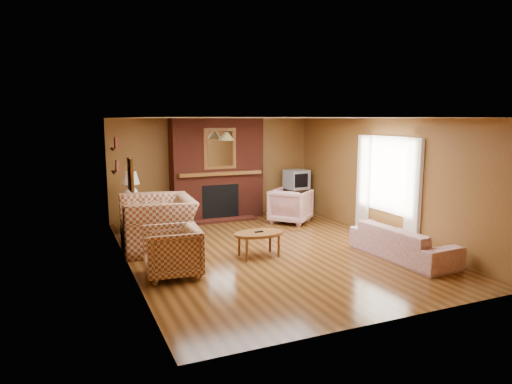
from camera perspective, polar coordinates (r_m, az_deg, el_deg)
name	(u,v)px	position (r m, az deg, el deg)	size (l,w,h in m)	color
floor	(270,250)	(8.44, 1.71, -7.27)	(6.50, 6.50, 0.00)	#43250E
ceiling	(270,118)	(8.10, 1.79, 9.25)	(6.50, 6.50, 0.00)	white
wall_back	(214,168)	(11.19, -5.31, 3.02)	(6.50, 6.50, 0.00)	brown
wall_front	(389,223)	(5.46, 16.34, -3.76)	(6.50, 6.50, 0.00)	brown
wall_left	(127,195)	(7.49, -15.87, -0.31)	(6.50, 6.50, 0.00)	brown
wall_right	(383,178)	(9.50, 15.55, 1.65)	(6.50, 6.50, 0.00)	brown
fireplace	(217,170)	(10.94, -4.88, 2.80)	(2.20, 0.82, 2.40)	#531D12
window_right	(387,183)	(9.33, 16.06, 1.03)	(0.10, 1.85, 2.00)	beige
bookshelf	(115,156)	(9.32, -17.19, 4.31)	(0.09, 0.55, 0.71)	brown
botanical_print	(131,175)	(7.15, -15.41, 2.11)	(0.05, 0.40, 0.50)	brown
pendant_light	(226,136)	(10.23, -3.72, 6.97)	(0.36, 0.36, 0.48)	black
plaid_loveseat	(158,223)	(8.64, -12.21, -3.81)	(1.47, 1.29, 0.96)	maroon
plaid_armchair	(172,252)	(7.11, -10.43, -7.35)	(0.82, 0.84, 0.77)	maroon
floral_sofa	(403,242)	(8.28, 17.87, -6.00)	(1.95, 0.76, 0.57)	beige
floral_armchair	(291,206)	(10.58, 4.37, -1.75)	(0.84, 0.86, 0.78)	beige
coffee_table	(259,235)	(7.98, 0.37, -5.42)	(0.90, 0.56, 0.45)	brown
side_table	(132,216)	(10.09, -15.24, -2.92)	(0.50, 0.50, 0.67)	brown
table_lamp	(131,185)	(9.97, -15.40, 0.91)	(0.38, 0.38, 0.62)	silver
tv_stand	(296,201)	(11.70, 5.03, -1.09)	(0.57, 0.52, 0.63)	black
crt_tv	(296,179)	(11.61, 5.08, 1.59)	(0.58, 0.58, 0.48)	#A5A7AC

